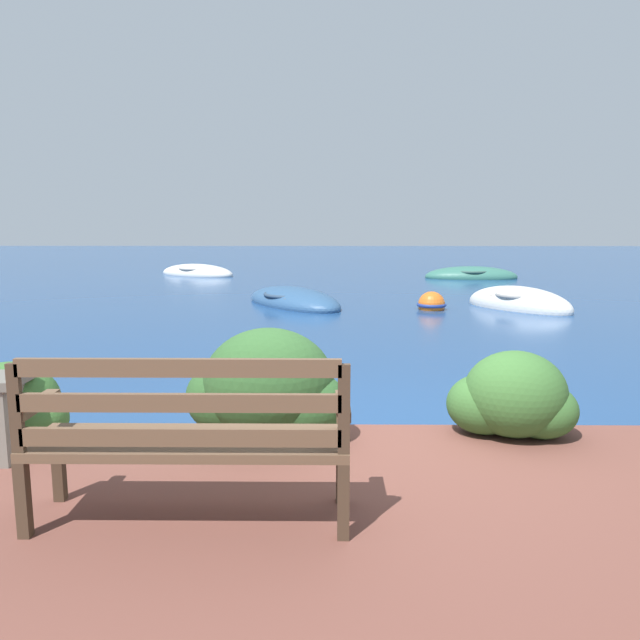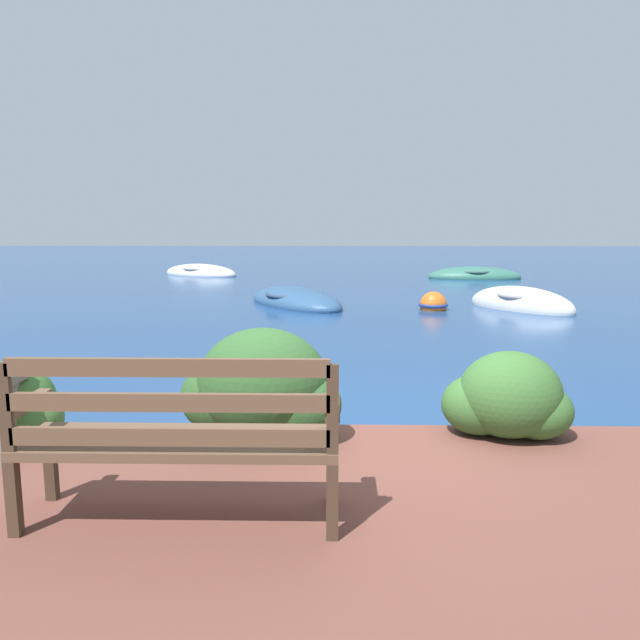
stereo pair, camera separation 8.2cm
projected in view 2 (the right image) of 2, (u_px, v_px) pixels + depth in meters
name	position (u px, v px, depth m)	size (l,w,h in m)	color
ground_plane	(358.00, 451.00, 4.92)	(80.00, 80.00, 0.00)	navy
park_bench	(178.00, 434.00, 3.23)	(1.68, 0.48, 0.93)	#433123
hedge_clump_far_left	(5.00, 408.00, 4.46)	(0.87, 0.63, 0.59)	#38662D
hedge_clump_left	(261.00, 390.00, 4.56)	(1.20, 0.86, 0.82)	#2D5628
hedge_clump_centre	(508.00, 400.00, 4.59)	(0.94, 0.68, 0.64)	#38662D
rowboat_nearest	(521.00, 306.00, 12.83)	(2.24, 2.52, 0.81)	silver
rowboat_mid	(295.00, 302.00, 13.47)	(2.78, 3.24, 0.67)	#2D517A
rowboat_far	(474.00, 277.00, 19.53)	(2.94, 1.37, 0.67)	#336B5B
rowboat_outer	(201.00, 273.00, 20.79)	(3.08, 2.48, 0.65)	silver
mooring_buoy	(433.00, 305.00, 12.72)	(0.61, 0.61, 0.55)	orange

